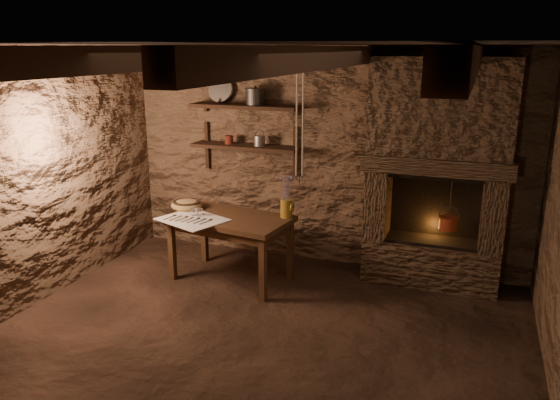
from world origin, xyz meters
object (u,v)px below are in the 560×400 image
(red_pot, at_px, (449,222))
(work_table, at_px, (231,246))
(iron_stockpot, at_px, (255,98))
(stoneware_jug, at_px, (287,200))
(wooden_bowl, at_px, (187,205))

(red_pot, bearing_deg, work_table, -164.60)
(iron_stockpot, height_order, red_pot, iron_stockpot)
(stoneware_jug, height_order, red_pot, red_pot)
(stoneware_jug, distance_m, iron_stockpot, 1.23)
(work_table, xyz_separation_m, iron_stockpot, (0.00, 0.71, 1.47))
(stoneware_jug, bearing_deg, red_pot, 9.08)
(iron_stockpot, bearing_deg, wooden_bowl, -132.44)
(stoneware_jug, distance_m, red_pot, 1.64)
(wooden_bowl, distance_m, iron_stockpot, 1.39)
(work_table, distance_m, stoneware_jug, 0.77)
(iron_stockpot, relative_size, red_pot, 0.39)
(work_table, distance_m, red_pot, 2.23)
(red_pot, bearing_deg, wooden_bowl, -169.60)
(stoneware_jug, xyz_separation_m, iron_stockpot, (-0.55, 0.53, 0.96))
(wooden_bowl, xyz_separation_m, red_pot, (2.69, 0.49, -0.04))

